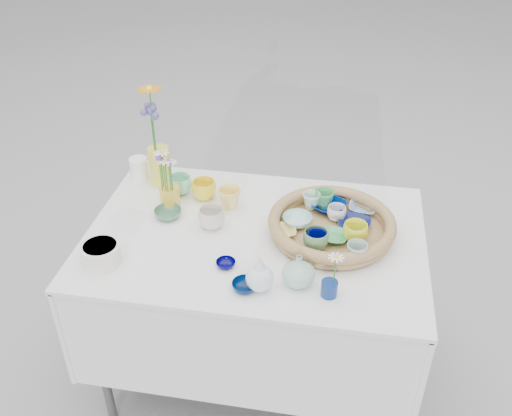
% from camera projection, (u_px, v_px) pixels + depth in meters
% --- Properties ---
extents(ground, '(80.00, 80.00, 0.00)m').
position_uv_depth(ground, '(255.00, 370.00, 2.57)').
color(ground, '#9F9F9E').
extents(display_table, '(1.26, 0.86, 0.77)m').
position_uv_depth(display_table, '(255.00, 370.00, 2.57)').
color(display_table, white).
rests_on(display_table, ground).
extents(wicker_tray, '(0.47, 0.47, 0.08)m').
position_uv_depth(wicker_tray, '(332.00, 226.00, 2.12)').
color(wicker_tray, brown).
rests_on(wicker_tray, display_table).
extents(tray_ceramic_0, '(0.17, 0.17, 0.03)m').
position_uv_depth(tray_ceramic_0, '(329.00, 206.00, 2.23)').
color(tray_ceramic_0, navy).
rests_on(tray_ceramic_0, wicker_tray).
extents(tray_ceramic_1, '(0.14, 0.14, 0.03)m').
position_uv_depth(tray_ceramic_1, '(354.00, 224.00, 2.13)').
color(tray_ceramic_1, '#0D1753').
rests_on(tray_ceramic_1, wicker_tray).
extents(tray_ceramic_2, '(0.10, 0.10, 0.07)m').
position_uv_depth(tray_ceramic_2, '(355.00, 232.00, 2.06)').
color(tray_ceramic_2, '#F2F52A').
rests_on(tray_ceramic_2, wicker_tray).
extents(tray_ceramic_3, '(0.11, 0.11, 0.03)m').
position_uv_depth(tray_ceramic_3, '(333.00, 237.00, 2.07)').
color(tray_ceramic_3, '#42A25C').
rests_on(tray_ceramic_3, wicker_tray).
extents(tray_ceramic_4, '(0.11, 0.11, 0.07)m').
position_uv_depth(tray_ceramic_4, '(316.00, 240.00, 2.02)').
color(tray_ceramic_4, '#568457').
rests_on(tray_ceramic_4, wicker_tray).
extents(tray_ceramic_5, '(0.14, 0.14, 0.04)m').
position_uv_depth(tray_ceramic_5, '(297.00, 220.00, 2.15)').
color(tray_ceramic_5, '#9FD7D1').
rests_on(tray_ceramic_5, wicker_tray).
extents(tray_ceramic_6, '(0.07, 0.07, 0.07)m').
position_uv_depth(tray_ceramic_6, '(311.00, 201.00, 2.23)').
color(tray_ceramic_6, '#CAF4E5').
rests_on(tray_ceramic_6, wicker_tray).
extents(tray_ceramic_7, '(0.10, 0.10, 0.06)m').
position_uv_depth(tray_ceramic_7, '(337.00, 213.00, 2.17)').
color(tray_ceramic_7, white).
rests_on(tray_ceramic_7, wicker_tray).
extents(tray_ceramic_8, '(0.13, 0.13, 0.03)m').
position_uv_depth(tray_ceramic_8, '(363.00, 208.00, 2.23)').
color(tray_ceramic_8, '#7BA0D2').
rests_on(tray_ceramic_8, wicker_tray).
extents(tray_ceramic_9, '(0.08, 0.08, 0.06)m').
position_uv_depth(tray_ceramic_9, '(317.00, 241.00, 2.02)').
color(tray_ceramic_9, '#010656').
rests_on(tray_ceramic_9, wicker_tray).
extents(tray_ceramic_10, '(0.12, 0.12, 0.02)m').
position_uv_depth(tray_ceramic_10, '(283.00, 232.00, 2.10)').
color(tray_ceramic_10, '#FFE381').
rests_on(tray_ceramic_10, wicker_tray).
extents(tray_ceramic_11, '(0.09, 0.09, 0.07)m').
position_uv_depth(tray_ceramic_11, '(357.00, 252.00, 1.96)').
color(tray_ceramic_11, '#98B9B1').
rests_on(tray_ceramic_11, wicker_tray).
extents(tray_ceramic_12, '(0.09, 0.09, 0.07)m').
position_uv_depth(tray_ceramic_12, '(324.00, 199.00, 2.24)').
color(tray_ceramic_12, '#48A65F').
rests_on(tray_ceramic_12, wicker_tray).
extents(loose_ceramic_0, '(0.13, 0.13, 0.08)m').
position_uv_depth(loose_ceramic_0, '(204.00, 190.00, 2.32)').
color(loose_ceramic_0, yellow).
rests_on(loose_ceramic_0, display_table).
extents(loose_ceramic_1, '(0.10, 0.10, 0.08)m').
position_uv_depth(loose_ceramic_1, '(229.00, 198.00, 2.26)').
color(loose_ceramic_1, '#FFE06A').
rests_on(loose_ceramic_1, display_table).
extents(loose_ceramic_2, '(0.13, 0.13, 0.03)m').
position_uv_depth(loose_ceramic_2, '(168.00, 213.00, 2.22)').
color(loose_ceramic_2, '#437256').
rests_on(loose_ceramic_2, display_table).
extents(loose_ceramic_3, '(0.10, 0.10, 0.08)m').
position_uv_depth(loose_ceramic_3, '(212.00, 218.00, 2.15)').
color(loose_ceramic_3, beige).
rests_on(loose_ceramic_3, display_table).
extents(loose_ceramic_4, '(0.07, 0.07, 0.02)m').
position_uv_depth(loose_ceramic_4, '(226.00, 264.00, 1.98)').
color(loose_ceramic_4, '#010048').
rests_on(loose_ceramic_4, display_table).
extents(loose_ceramic_5, '(0.11, 0.11, 0.08)m').
position_uv_depth(loose_ceramic_5, '(180.00, 185.00, 2.35)').
color(loose_ceramic_5, '#8ADDB3').
rests_on(loose_ceramic_5, display_table).
extents(loose_ceramic_6, '(0.09, 0.09, 0.03)m').
position_uv_depth(loose_ceramic_6, '(245.00, 286.00, 1.88)').
color(loose_ceramic_6, '#001747').
rests_on(loose_ceramic_6, display_table).
extents(fluted_bowl, '(0.17, 0.17, 0.07)m').
position_uv_depth(fluted_bowl, '(101.00, 253.00, 1.98)').
color(fluted_bowl, white).
rests_on(fluted_bowl, display_table).
extents(bud_vase_paleblue, '(0.11, 0.11, 0.14)m').
position_uv_depth(bud_vase_paleblue, '(260.00, 272.00, 1.85)').
color(bud_vase_paleblue, silver).
rests_on(bud_vase_paleblue, display_table).
extents(bud_vase_seafoam, '(0.14, 0.14, 0.12)m').
position_uv_depth(bud_vase_seafoam, '(299.00, 270.00, 1.88)').
color(bud_vase_seafoam, '#97BFAC').
rests_on(bud_vase_seafoam, display_table).
extents(bud_vase_cobalt, '(0.07, 0.07, 0.06)m').
position_uv_depth(bud_vase_cobalt, '(329.00, 289.00, 1.85)').
color(bud_vase_cobalt, navy).
rests_on(bud_vase_cobalt, display_table).
extents(single_daisy, '(0.07, 0.07, 0.11)m').
position_uv_depth(single_daisy, '(335.00, 269.00, 1.82)').
color(single_daisy, white).
rests_on(single_daisy, bud_vase_cobalt).
extents(tall_vase_yellow, '(0.12, 0.12, 0.17)m').
position_uv_depth(tall_vase_yellow, '(160.00, 166.00, 2.39)').
color(tall_vase_yellow, yellow).
rests_on(tall_vase_yellow, display_table).
extents(gerbera, '(0.14, 0.14, 0.28)m').
position_uv_depth(gerbera, '(153.00, 121.00, 2.26)').
color(gerbera, orange).
rests_on(gerbera, tall_vase_yellow).
extents(hydrangea, '(0.08, 0.08, 0.24)m').
position_uv_depth(hydrangea, '(153.00, 131.00, 2.28)').
color(hydrangea, '#564C94').
rests_on(hydrangea, tall_vase_yellow).
extents(white_pitcher, '(0.11, 0.08, 0.10)m').
position_uv_depth(white_pitcher, '(139.00, 169.00, 2.43)').
color(white_pitcher, white).
rests_on(white_pitcher, display_table).
extents(daisy_cup, '(0.09, 0.09, 0.09)m').
position_uv_depth(daisy_cup, '(170.00, 196.00, 2.27)').
color(daisy_cup, gold).
rests_on(daisy_cup, display_table).
extents(daisy_posy, '(0.09, 0.09, 0.17)m').
position_uv_depth(daisy_posy, '(166.00, 171.00, 2.19)').
color(daisy_posy, white).
rests_on(daisy_posy, daisy_cup).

